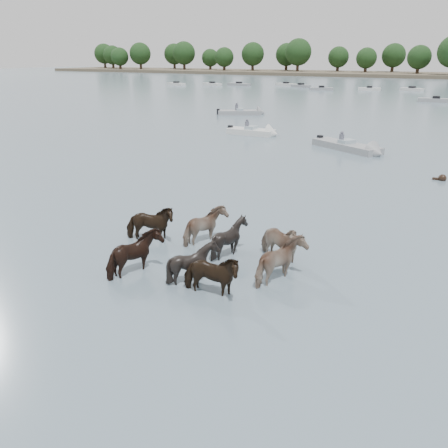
% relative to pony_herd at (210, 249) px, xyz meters
% --- Properties ---
extents(ground, '(400.00, 400.00, 0.00)m').
position_rel_pony_herd_xyz_m(ground, '(-0.53, -0.18, -0.56)').
color(ground, '#4B5D6B').
rests_on(ground, ground).
extents(shoreline, '(160.00, 30.00, 1.00)m').
position_rel_pony_herd_xyz_m(shoreline, '(-70.53, 149.82, -0.06)').
color(shoreline, '#4C4233').
rests_on(shoreline, ground).
extents(pony_herd, '(7.36, 5.01, 1.59)m').
position_rel_pony_herd_xyz_m(pony_herd, '(0.00, 0.00, 0.00)').
color(pony_herd, black).
rests_on(pony_herd, ground).
extents(swimming_pony, '(0.72, 0.44, 0.44)m').
position_rel_pony_herd_xyz_m(swimming_pony, '(6.13, 15.38, -0.46)').
color(swimming_pony, black).
rests_on(swimming_pony, ground).
extents(motorboat_a, '(4.71, 1.64, 1.92)m').
position_rel_pony_herd_xyz_m(motorboat_a, '(-8.91, 24.56, -0.33)').
color(motorboat_a, silver).
rests_on(motorboat_a, ground).
extents(motorboat_b, '(6.03, 4.45, 1.92)m').
position_rel_pony_herd_xyz_m(motorboat_b, '(0.04, 21.27, -0.34)').
color(motorboat_b, gray).
rests_on(motorboat_b, ground).
extents(motorboat_f, '(5.55, 4.03, 1.92)m').
position_rel_pony_herd_xyz_m(motorboat_f, '(-15.93, 37.17, -0.34)').
color(motorboat_f, gray).
rests_on(motorboat_f, ground).
extents(distant_flotilla, '(105.09, 29.12, 0.93)m').
position_rel_pony_herd_xyz_m(distant_flotilla, '(-1.05, 77.42, -0.30)').
color(distant_flotilla, silver).
rests_on(distant_flotilla, ground).
extents(treeline, '(147.33, 24.11, 11.86)m').
position_rel_pony_herd_xyz_m(treeline, '(-70.47, 149.64, 5.92)').
color(treeline, '#382619').
rests_on(treeline, ground).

